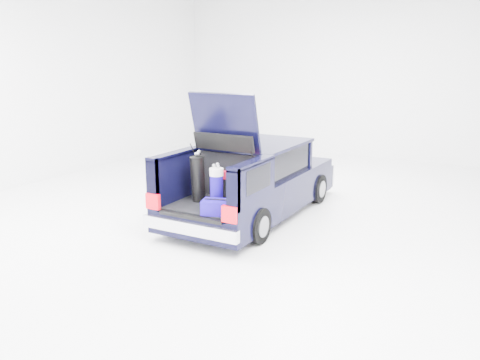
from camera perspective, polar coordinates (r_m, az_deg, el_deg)
The scene contains 6 objects.
ground at distance 10.12m, azimuth 1.38°, elevation -3.93°, with size 14.00×14.00×0.00m, color white.
car at distance 10.03m, azimuth 1.68°, elevation -0.10°, with size 1.87×4.65×2.47m.
red_suitcase at distance 8.64m, azimuth -1.11°, elevation -0.88°, with size 0.38×0.25×0.62m.
black_golf_bag at distance 8.85m, azimuth -4.74°, elevation 0.16°, with size 0.29×0.32×0.89m.
blue_golf_bag at distance 8.42m, azimuth -2.64°, elevation -0.88°, with size 0.25×0.25×0.77m.
blue_duffel at distance 8.16m, azimuth -2.56°, elevation -3.05°, with size 0.55×0.44×0.25m.
Camera 1 is at (4.47, -8.54, 3.08)m, focal length 38.00 mm.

